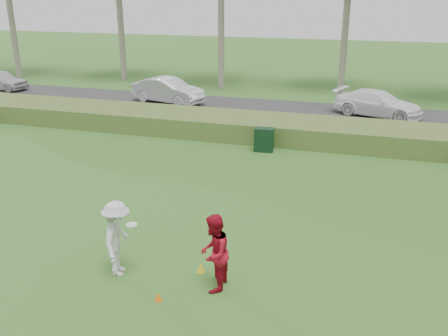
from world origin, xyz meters
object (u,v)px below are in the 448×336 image
(cone_orange, at_px, (158,297))
(car_left, at_px, (1,80))
(player_red, at_px, (214,253))
(car_mid, at_px, (168,90))
(cone_yellow, at_px, (201,268))
(utility_cabinet, at_px, (264,140))
(car_right, at_px, (378,104))
(player_white, at_px, (117,238))

(cone_orange, height_order, car_left, car_left)
(player_red, distance_m, cone_orange, 1.56)
(car_left, bearing_deg, car_mid, -87.28)
(cone_yellow, height_order, car_mid, car_mid)
(utility_cabinet, height_order, car_left, car_left)
(player_red, xyz_separation_m, cone_yellow, (-0.53, 0.58, -0.81))
(cone_orange, distance_m, utility_cabinet, 11.28)
(cone_yellow, xyz_separation_m, utility_cabinet, (-0.65, 9.87, 0.38))
(car_left, distance_m, car_right, 24.49)
(player_white, relative_size, cone_yellow, 7.90)
(car_right, bearing_deg, cone_orange, -175.16)
(car_left, height_order, car_mid, car_mid)
(car_left, relative_size, car_right, 0.82)
(player_red, distance_m, cone_yellow, 1.12)
(player_red, distance_m, utility_cabinet, 10.52)
(player_white, bearing_deg, car_right, -30.48)
(player_red, relative_size, cone_orange, 9.34)
(car_right, bearing_deg, utility_cabinet, 167.24)
(cone_orange, xyz_separation_m, cone_yellow, (0.52, 1.40, 0.02))
(cone_orange, distance_m, car_right, 19.41)
(utility_cabinet, bearing_deg, cone_orange, -95.76)
(utility_cabinet, bearing_deg, car_left, 152.03)
(player_white, xyz_separation_m, car_right, (5.76, 18.11, -0.21))
(utility_cabinet, relative_size, car_mid, 0.22)
(cone_orange, bearing_deg, utility_cabinet, 90.66)
(player_red, xyz_separation_m, car_mid, (-8.68, 17.79, -0.12))
(player_red, xyz_separation_m, car_left, (-21.13, 18.33, -0.21))
(player_white, distance_m, cone_orange, 1.79)
(utility_cabinet, relative_size, car_left, 0.26)
(car_left, xyz_separation_m, car_mid, (12.45, -0.54, 0.09))
(cone_yellow, distance_m, car_mid, 19.06)
(cone_orange, bearing_deg, cone_yellow, 69.77)
(player_red, bearing_deg, car_right, 167.39)
(car_left, height_order, car_right, car_right)
(player_white, height_order, cone_yellow, player_white)
(car_left, xyz_separation_m, car_right, (24.48, -0.26, 0.02))
(utility_cabinet, distance_m, car_left, 21.46)
(utility_cabinet, distance_m, car_right, 8.87)
(utility_cabinet, bearing_deg, car_mid, 129.24)
(player_white, xyz_separation_m, cone_yellow, (1.88, 0.61, -0.82))
(player_white, distance_m, car_mid, 18.89)
(car_mid, bearing_deg, cone_orange, -142.95)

